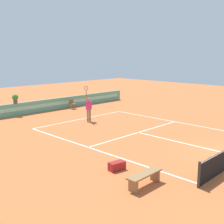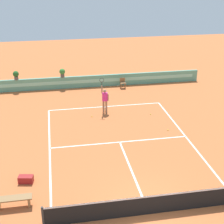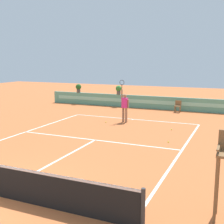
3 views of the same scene
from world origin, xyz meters
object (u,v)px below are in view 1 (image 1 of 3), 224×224
object	(u,v)px
ball_kid_chair	(72,104)
tennis_ball_mid_court	(83,125)
gear_bag	(117,166)
potted_plant_left	(15,98)
bench_courtside	(145,177)
tennis_ball_near_baseline	(127,117)
tennis_player	(89,107)
tennis_ball_by_sideline	(157,121)

from	to	relation	value
ball_kid_chair	tennis_ball_mid_court	distance (m)	6.34
gear_bag	tennis_ball_mid_court	distance (m)	8.11
tennis_ball_mid_court	potted_plant_left	world-z (taller)	potted_plant_left
ball_kid_chair	tennis_ball_mid_court	size ratio (longest dim) A/B	12.50
tennis_ball_mid_court	potted_plant_left	distance (m)	6.50
potted_plant_left	gear_bag	bearing A→B (deg)	-100.38
ball_kid_chair	bench_courtside	world-z (taller)	ball_kid_chair
tennis_ball_near_baseline	potted_plant_left	world-z (taller)	potted_plant_left
tennis_player	tennis_ball_mid_court	size ratio (longest dim) A/B	38.01
tennis_player	tennis_ball_near_baseline	distance (m)	3.39
tennis_ball_mid_court	potted_plant_left	size ratio (longest dim) A/B	0.09
tennis_ball_near_baseline	tennis_ball_by_sideline	size ratio (longest dim) A/B	1.00
ball_kid_chair	tennis_ball_mid_court	xyz separation A→B (m)	(-3.30, -5.40, -0.44)
gear_bag	tennis_player	world-z (taller)	tennis_player
bench_courtside	potted_plant_left	world-z (taller)	potted_plant_left
ball_kid_chair	tennis_ball_near_baseline	size ratio (longest dim) A/B	12.50
gear_bag	potted_plant_left	xyz separation A→B (m)	(2.41, 13.14, 1.23)
ball_kid_chair	tennis_ball_by_sideline	distance (m)	8.40
ball_kid_chair	tennis_ball_mid_court	world-z (taller)	ball_kid_chair
ball_kid_chair	bench_courtside	bearing A→B (deg)	-118.75
potted_plant_left	tennis_ball_by_sideline	bearing A→B (deg)	-55.66
tennis_ball_mid_court	tennis_ball_by_sideline	world-z (taller)	same
ball_kid_chair	potted_plant_left	xyz separation A→B (m)	(-4.97, 0.73, 0.93)
bench_courtside	tennis_ball_near_baseline	bearing A→B (deg)	44.46
tennis_ball_mid_court	potted_plant_left	bearing A→B (deg)	105.22
bench_courtside	tennis_player	bearing A→B (deg)	59.58
tennis_ball_mid_court	tennis_ball_by_sideline	size ratio (longest dim) A/B	1.00
tennis_player	tennis_ball_by_sideline	bearing A→B (deg)	-44.70
bench_courtside	gear_bag	distance (m)	1.84
bench_courtside	tennis_ball_mid_court	xyz separation A→B (m)	(4.49, 8.79, -0.34)
ball_kid_chair	tennis_ball_near_baseline	distance (m)	5.84
bench_courtside	potted_plant_left	bearing A→B (deg)	79.30
gear_bag	tennis_ball_mid_court	bearing A→B (deg)	59.81
tennis_ball_by_sideline	potted_plant_left	bearing A→B (deg)	124.34
ball_kid_chair	tennis_player	xyz separation A→B (m)	(-2.29, -4.84, 0.57)
bench_courtside	tennis_ball_by_sideline	world-z (taller)	bench_courtside
tennis_ball_near_baseline	tennis_ball_mid_court	world-z (taller)	same
potted_plant_left	tennis_ball_near_baseline	bearing A→B (deg)	-48.41
ball_kid_chair	tennis_player	distance (m)	5.38
ball_kid_chair	gear_bag	size ratio (longest dim) A/B	1.21
tennis_ball_near_baseline	tennis_ball_by_sideline	bearing A→B (deg)	-80.88
ball_kid_chair	tennis_ball_near_baseline	xyz separation A→B (m)	(0.80, -5.76, -0.44)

